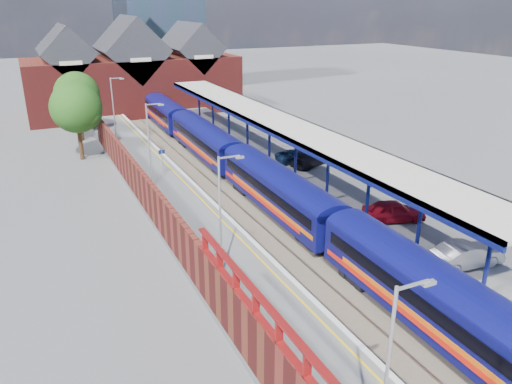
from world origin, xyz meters
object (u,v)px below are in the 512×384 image
Objects in this scene: train at (237,160)px; platform_sign at (162,159)px; lamp_post_b at (222,209)px; parked_car_blue at (297,156)px; parked_car_silver at (466,255)px; lamp_post_c at (150,140)px; parked_car_red at (394,211)px; parked_car_dark at (311,159)px; lamp_post_d at (114,106)px; lamp_post_a at (391,371)px.

platform_sign is at bearing 167.35° from train.
lamp_post_b reaches higher than parked_car_blue.
lamp_post_c is at bearing 36.54° from parked_car_silver.
parked_car_red is 13.50m from parked_car_dark.
parked_car_dark is at bearing -0.11° from parked_car_silver.
lamp_post_b is at bearing 73.26° from parked_car_silver.
platform_sign is at bearing -84.44° from lamp_post_d.
lamp_post_d is 21.07m from parked_car_blue.
lamp_post_a is 32.96m from parked_car_dark.
lamp_post_c is at bearing 65.95° from parked_car_dark.
parked_car_blue is (1.18, 22.11, -0.16)m from parked_car_silver.
lamp_post_a and lamp_post_d have the same top height.
lamp_post_a is 21.10m from parked_car_red.
platform_sign is 20.33m from parked_car_red.
parked_car_blue is at bearing 1.58° from parked_car_silver.
parked_car_dark is (14.86, 15.23, -3.33)m from lamp_post_b.
parked_car_red is at bearing 7.52° from lamp_post_b.
lamp_post_b is 22.47m from parked_car_blue.
train reaches higher than parked_car_red.
lamp_post_d reaches higher than parked_car_blue.
parked_car_silver is at bearing -70.49° from lamp_post_d.
parked_car_red is at bearing 1.02° from parked_car_silver.
lamp_post_d is 1.57× the size of parked_car_red.
lamp_post_c reaches higher than parked_car_silver.
lamp_post_c is at bearing -176.05° from train.
train is at bearing 64.60° from lamp_post_b.
lamp_post_d reaches higher than train.
platform_sign is 0.56× the size of parked_car_silver.
lamp_post_b is at bearing -115.40° from train.
platform_sign is 0.55× the size of parked_car_dark.
lamp_post_c reaches higher than parked_car_dark.
platform_sign reaches higher than train.
lamp_post_d is at bearing 116.94° from train.
lamp_post_a reaches higher than parked_car_blue.
parked_car_dark is (1.70, 20.39, -0.08)m from parked_car_silver.
train is at bearing 98.18° from parked_car_blue.
parked_car_blue is (6.49, 0.41, -0.54)m from train.
platform_sign is 13.08m from parked_car_blue.
parked_car_red is 1.06× the size of parked_car_blue.
lamp_post_c is (-7.86, -0.54, 2.87)m from train.
lamp_post_a is at bearing -90.00° from lamp_post_c.
parked_car_red is 0.99× the size of parked_car_silver.
lamp_post_a is 34.29m from parked_car_blue.
lamp_post_b is 21.54m from parked_car_dark.
lamp_post_c is 1.57× the size of parked_car_red.
parked_car_red is at bearing -178.23° from parked_car_blue.
parked_car_red is at bearing -46.23° from lamp_post_c.
lamp_post_b reaches higher than train.
train is at bearing 58.32° from parked_car_dark.
train is 9.42× the size of lamp_post_c.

